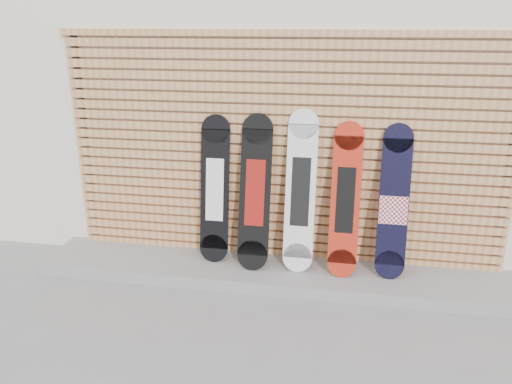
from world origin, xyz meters
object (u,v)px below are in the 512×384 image
snowboard_1 (255,193)px  snowboard_3 (345,200)px  snowboard_2 (300,192)px  snowboard_0 (215,190)px  snowboard_4 (394,203)px

snowboard_1 → snowboard_3: 0.84m
snowboard_1 → snowboard_2: snowboard_2 is taller
snowboard_0 → snowboard_2: (0.82, -0.03, 0.04)m
snowboard_3 → snowboard_4: 0.43m
snowboard_0 → snowboard_3: snowboard_0 is taller
snowboard_1 → snowboard_4: bearing=1.1°
snowboard_0 → snowboard_2: snowboard_2 is taller
snowboard_0 → snowboard_2: 0.83m
snowboard_3 → snowboard_1: bearing=-179.7°
snowboard_2 → snowboard_4: 0.85m
snowboard_2 → snowboard_4: bearing=0.1°
snowboard_0 → snowboard_3: bearing=-2.2°
snowboard_3 → snowboard_4: (0.43, 0.02, -0.01)m
snowboard_0 → snowboard_2: bearing=-2.1°
snowboard_0 → snowboard_4: (1.67, -0.03, -0.02)m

